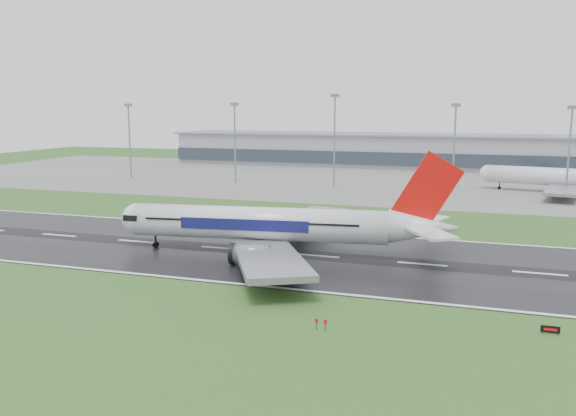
% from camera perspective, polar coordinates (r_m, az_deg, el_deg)
% --- Properties ---
extents(ground, '(520.00, 520.00, 0.00)m').
position_cam_1_polar(ground, '(114.34, 2.79, -4.68)').
color(ground, '#29511D').
rests_on(ground, ground).
extents(runway, '(400.00, 45.00, 0.10)m').
position_cam_1_polar(runway, '(114.33, 2.79, -4.65)').
color(runway, black).
rests_on(runway, ground).
extents(apron, '(400.00, 130.00, 0.08)m').
position_cam_1_polar(apron, '(235.43, 10.85, 2.60)').
color(apron, slate).
rests_on(apron, ground).
extents(terminal, '(240.00, 36.00, 15.00)m').
position_cam_1_polar(terminal, '(294.09, 12.40, 5.39)').
color(terminal, gray).
rests_on(terminal, ground).
extents(main_airliner, '(74.09, 71.37, 19.60)m').
position_cam_1_polar(main_airliner, '(114.13, -0.61, 0.38)').
color(main_airliner, silver).
rests_on(main_airliner, runway).
extents(parked_airliner, '(67.88, 64.69, 17.16)m').
position_cam_1_polar(parked_airliner, '(217.15, 25.31, 3.55)').
color(parked_airliner, silver).
rests_on(parked_airliner, apron).
extents(runway_sign, '(2.31, 0.56, 1.04)m').
position_cam_1_polar(runway_sign, '(83.19, 24.07, -10.73)').
color(runway_sign, black).
rests_on(runway_sign, ground).
extents(floodmast_0, '(0.64, 0.64, 28.87)m').
position_cam_1_polar(floodmast_0, '(247.30, -15.09, 6.13)').
color(floodmast_0, gray).
rests_on(floodmast_0, ground).
extents(floodmast_1, '(0.64, 0.64, 29.13)m').
position_cam_1_polar(floodmast_1, '(225.51, -5.16, 6.14)').
color(floodmast_1, gray).
rests_on(floodmast_1, ground).
extents(floodmast_2, '(0.64, 0.64, 32.04)m').
position_cam_1_polar(floodmast_2, '(213.20, 4.52, 6.34)').
color(floodmast_2, gray).
rests_on(floodmast_2, ground).
extents(floodmast_3, '(0.64, 0.64, 28.65)m').
position_cam_1_polar(floodmast_3, '(207.55, 15.79, 5.45)').
color(floodmast_3, gray).
rests_on(floodmast_3, ground).
extents(floodmast_4, '(0.64, 0.64, 27.91)m').
position_cam_1_polar(floodmast_4, '(209.19, 25.56, 4.80)').
color(floodmast_4, gray).
rests_on(floodmast_4, ground).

